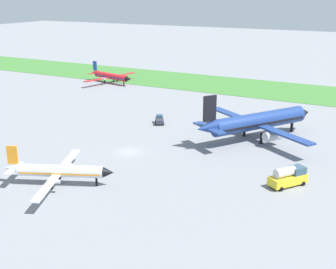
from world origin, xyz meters
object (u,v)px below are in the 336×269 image
(airplane_midfield_jet, at_px, (257,121))
(pushback_tug_by_runway, at_px, (160,120))
(airplane_foreground_turboprop, at_px, (58,171))
(fuel_truck_near_gate, at_px, (288,176))
(airplane_taxiing_turboprop, at_px, (110,76))

(airplane_midfield_jet, relative_size, pushback_tug_by_runway, 6.73)
(airplane_foreground_turboprop, xyz_separation_m, fuel_truck_near_gate, (33.01, 16.89, -0.75))
(fuel_truck_near_gate, distance_m, pushback_tug_by_runway, 41.10)
(airplane_taxiing_turboprop, height_order, fuel_truck_near_gate, airplane_taxiing_turboprop)
(airplane_taxiing_turboprop, bearing_deg, pushback_tug_by_runway, -29.39)
(airplane_midfield_jet, bearing_deg, fuel_truck_near_gate, -117.73)
(pushback_tug_by_runway, bearing_deg, airplane_taxiing_turboprop, 17.03)
(airplane_foreground_turboprop, distance_m, airplane_taxiing_turboprop, 83.06)
(airplane_taxiing_turboprop, xyz_separation_m, fuel_truck_near_gate, (73.62, -55.57, -0.88))
(airplane_midfield_jet, height_order, airplane_taxiing_turboprop, airplane_midfield_jet)
(airplane_midfield_jet, distance_m, airplane_taxiing_turboprop, 71.27)
(airplane_taxiing_turboprop, relative_size, pushback_tug_by_runway, 5.54)
(airplane_foreground_turboprop, height_order, pushback_tug_by_runway, airplane_foreground_turboprop)
(airplane_taxiing_turboprop, bearing_deg, airplane_foreground_turboprop, -48.04)
(airplane_foreground_turboprop, xyz_separation_m, pushback_tug_by_runway, (-2.33, 37.88, -1.42))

